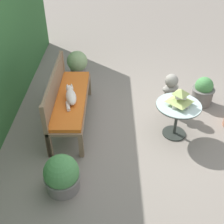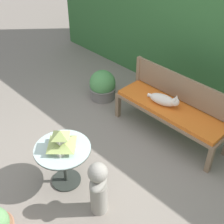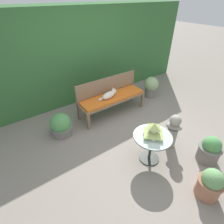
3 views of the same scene
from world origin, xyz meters
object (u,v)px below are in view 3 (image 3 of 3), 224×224
(potted_plant_path_edge, at_px, (210,150))
(potted_plant_bench_left, at_px, (151,86))
(pagoda_birdhouse, at_px, (154,131))
(garden_bust, at_px, (173,130))
(garden_bench, at_px, (113,98))
(cat, at_px, (109,95))
(potted_plant_bench_right, at_px, (210,184))
(potted_plant_patio_mid, at_px, (61,125))
(patio_table, at_px, (152,141))

(potted_plant_path_edge, xyz_separation_m, potted_plant_bench_left, (0.82, 2.15, 0.07))
(pagoda_birdhouse, distance_m, garden_bust, 0.62)
(garden_bench, xyz_separation_m, cat, (-0.11, -0.02, 0.14))
(potted_plant_bench_right, relative_size, potted_plant_patio_mid, 1.04)
(potted_plant_patio_mid, bearing_deg, potted_plant_bench_right, -64.45)
(garden_bench, relative_size, potted_plant_patio_mid, 3.34)
(cat, relative_size, potted_plant_path_edge, 0.98)
(potted_plant_bench_left, bearing_deg, garden_bench, -178.23)
(patio_table, xyz_separation_m, garden_bust, (0.56, 0.01, -0.05))
(garden_bench, relative_size, potted_plant_bench_left, 2.79)
(potted_plant_path_edge, distance_m, potted_plant_patio_mid, 2.72)
(patio_table, bearing_deg, potted_plant_bench_left, 44.13)
(pagoda_birdhouse, xyz_separation_m, potted_plant_path_edge, (0.79, -0.59, -0.40))
(garden_bench, height_order, pagoda_birdhouse, pagoda_birdhouse)
(potted_plant_path_edge, distance_m, potted_plant_bench_left, 2.30)
(patio_table, xyz_separation_m, potted_plant_bench_left, (1.61, 1.56, -0.10))
(garden_bust, xyz_separation_m, potted_plant_path_edge, (0.23, -0.60, -0.13))
(pagoda_birdhouse, xyz_separation_m, potted_plant_patio_mid, (-0.97, 1.49, -0.42))
(cat, height_order, potted_plant_path_edge, cat)
(potted_plant_bench_left, distance_m, potted_plant_patio_mid, 2.58)
(potted_plant_bench_right, height_order, potted_plant_patio_mid, potted_plant_bench_right)
(cat, bearing_deg, garden_bench, -1.39)
(cat, xyz_separation_m, potted_plant_path_edge, (0.59, -2.09, -0.30))
(patio_table, height_order, garden_bust, garden_bust)
(cat, height_order, potted_plant_patio_mid, cat)
(cat, bearing_deg, patio_table, -110.22)
(patio_table, bearing_deg, potted_plant_bench_right, -78.79)
(patio_table, relative_size, potted_plant_bench_right, 1.26)
(patio_table, bearing_deg, potted_plant_patio_mid, 123.20)
(potted_plant_bench_right, bearing_deg, potted_plant_bench_left, 60.32)
(garden_bench, distance_m, potted_plant_bench_left, 1.31)
(potted_plant_path_edge, bearing_deg, garden_bust, 111.20)
(potted_plant_path_edge, bearing_deg, pagoda_birdhouse, 143.36)
(patio_table, relative_size, garden_bust, 0.92)
(cat, relative_size, garden_bust, 0.71)
(garden_bust, height_order, potted_plant_bench_left, garden_bust)
(potted_plant_path_edge, bearing_deg, garden_bench, 102.93)
(patio_table, bearing_deg, garden_bust, 1.09)
(garden_bench, height_order, potted_plant_bench_right, potted_plant_bench_right)
(patio_table, distance_m, potted_plant_patio_mid, 1.79)
(garden_bench, height_order, patio_table, patio_table)
(garden_bench, height_order, garden_bust, garden_bust)
(pagoda_birdhouse, distance_m, potted_plant_patio_mid, 1.83)
(potted_plant_bench_right, bearing_deg, potted_plant_path_edge, 30.00)
(potted_plant_path_edge, height_order, potted_plant_patio_mid, potted_plant_path_edge)
(potted_plant_path_edge, distance_m, potted_plant_bench_right, 0.70)
(potted_plant_path_edge, bearing_deg, patio_table, 143.36)
(garden_bench, distance_m, garden_bust, 1.53)
(potted_plant_path_edge, relative_size, potted_plant_bench_right, 0.99)
(potted_plant_bench_left, relative_size, potted_plant_patio_mid, 1.20)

